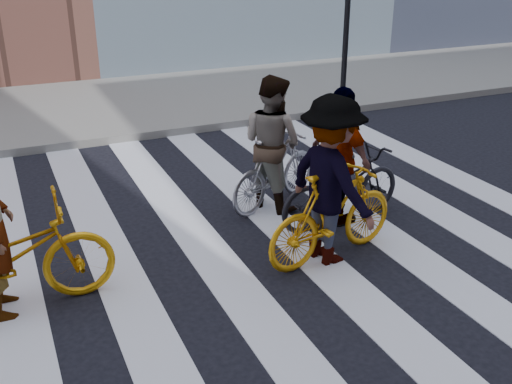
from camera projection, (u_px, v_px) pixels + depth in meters
ground at (265, 259)px, 7.06m from camera, size 100.00×100.00×0.00m
sidewalk_far at (123, 104)px, 13.32m from camera, size 100.00×5.00×0.15m
zebra_crosswalk at (265, 259)px, 7.05m from camera, size 8.25×10.00×0.01m
traffic_signal at (350, 2)px, 12.29m from camera, size 0.22×0.42×3.33m
bike_yellow_left at (3, 260)px, 5.89m from camera, size 2.17×0.77×1.14m
bike_silver_mid at (275, 170)px, 8.31m from camera, size 1.77×1.15×1.03m
bike_yellow_right at (333, 215)px, 6.88m from camera, size 1.91×0.87×1.11m
bike_dark_rear at (342, 186)px, 7.82m from camera, size 1.99×0.94×1.00m
rider_mid at (272, 143)px, 8.13m from camera, size 1.01×1.11×1.85m
rider_right at (331, 181)px, 6.70m from camera, size 0.96×1.39×1.96m
rider_rear at (340, 157)px, 7.64m from camera, size 0.60×1.12×1.82m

